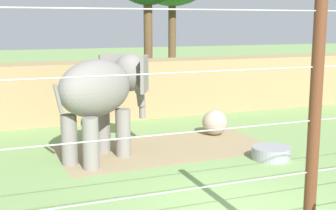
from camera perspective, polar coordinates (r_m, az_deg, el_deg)
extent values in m
plane|color=#759956|center=(9.98, 8.16, -12.56)|extent=(120.00, 120.00, 0.00)
cube|color=#937F5B|center=(14.37, -0.45, -5.29)|extent=(6.61, 3.69, 0.01)
cube|color=#997F56|center=(18.79, -7.01, 1.89)|extent=(36.00, 1.80, 2.30)
cylinder|color=gray|center=(13.88, -8.08, -3.02)|extent=(0.44, 0.44, 1.38)
cylinder|color=gray|center=(13.42, -5.57, -3.43)|extent=(0.44, 0.44, 1.38)
cylinder|color=gray|center=(12.86, -12.10, -4.21)|extent=(0.44, 0.44, 1.38)
cylinder|color=gray|center=(12.36, -9.54, -4.71)|extent=(0.44, 0.44, 1.38)
ellipsoid|color=gray|center=(12.86, -8.93, 2.09)|extent=(2.89, 2.65, 1.58)
ellipsoid|color=gray|center=(14.08, -4.69, 4.01)|extent=(1.44, 1.46, 1.14)
cube|color=gray|center=(14.36, -6.84, 4.10)|extent=(0.89, 0.28, 1.09)
cube|color=gray|center=(13.65, -2.93, 3.84)|extent=(0.51, 0.83, 1.09)
cylinder|color=gray|center=(14.47, -3.67, 2.57)|extent=(0.58, 0.54, 0.62)
cylinder|color=gray|center=(14.63, -3.39, 0.93)|extent=(0.44, 0.42, 0.58)
cylinder|color=gray|center=(14.76, -3.19, -0.59)|extent=(0.28, 0.28, 0.54)
cylinder|color=gray|center=(11.83, -13.42, 0.75)|extent=(0.30, 0.26, 0.79)
sphere|color=tan|center=(15.98, 5.81, -2.16)|extent=(0.87, 0.87, 0.87)
cylinder|color=brown|center=(7.39, 17.53, -4.04)|extent=(0.19, 0.19, 4.17)
cylinder|color=#B7B7BC|center=(7.56, 17.63, -7.83)|extent=(13.00, 0.02, 0.02)
cylinder|color=#B7B7BC|center=(7.36, 17.97, -1.79)|extent=(13.00, 0.02, 0.02)
cylinder|color=#B7B7BC|center=(7.24, 18.32, 4.52)|extent=(13.00, 0.02, 0.02)
cylinder|color=#B7B7BC|center=(7.21, 18.69, 10.96)|extent=(13.00, 0.02, 0.02)
cylinder|color=gray|center=(13.51, 12.61, -5.81)|extent=(1.10, 1.10, 0.35)
cylinder|color=#38607A|center=(13.47, 12.64, -5.21)|extent=(1.01, 1.01, 0.02)
cylinder|color=brown|center=(27.14, 0.51, 7.73)|extent=(0.44, 0.44, 5.34)
cylinder|color=brown|center=(23.57, -2.46, 7.02)|extent=(0.44, 0.44, 5.07)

